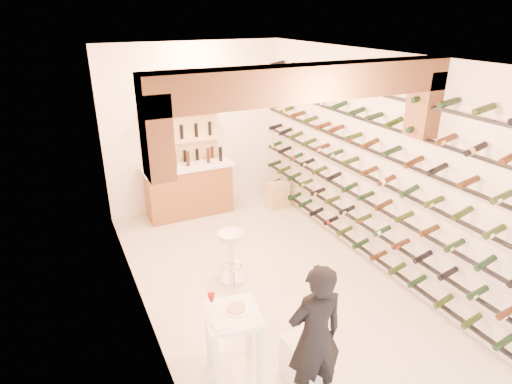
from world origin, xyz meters
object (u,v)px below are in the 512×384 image
Objects in this scene: wine_rack at (357,166)px; white_stool at (305,359)px; back_counter at (189,188)px; person at (315,336)px; tasting_table at (232,324)px; crate_lower at (277,200)px; chrome_barstool at (231,253)px.

wine_rack is 3.00m from white_stool.
back_counter is at bearing 124.66° from wine_rack.
back_counter is 4.76m from person.
white_stool is at bearing -91.88° from back_counter.
tasting_table reaches higher than white_stool.
crate_lower is at bearing -14.77° from back_counter.
back_counter is 4.19m from tasting_table.
tasting_table is at bearing 149.90° from white_stool.
crate_lower is at bearing 47.17° from chrome_barstool.
back_counter is 1.07× the size of person.
crate_lower is (-0.13, 2.20, -1.42)m from wine_rack.
back_counter is 4.51m from white_stool.
tasting_table is 1.29× the size of chrome_barstool.
tasting_table is 2.29× the size of crate_lower.
chrome_barstool is (0.68, 1.68, -0.23)m from tasting_table.
tasting_table is (-2.65, -1.46, -0.87)m from wine_rack.
wine_rack is at bearing -55.34° from back_counter.
wine_rack reaches higher than person.
chrome_barstool is (-0.14, -2.43, -0.08)m from back_counter.
wine_rack is 3.03m from person.
back_counter is 2.18× the size of chrome_barstool.
person is 3.64× the size of crate_lower.
back_counter is at bearing 86.77° from chrome_barstool.
wine_rack reaches higher than tasting_table.
crate_lower is (2.52, 3.66, -0.55)m from tasting_table.
crate_lower is at bearing 66.48° from tasting_table.
person is (0.60, -0.64, 0.12)m from tasting_table.
wine_rack reaches higher than white_stool.
wine_rack is 11.23× the size of white_stool.
white_stool is at bearing -136.95° from wine_rack.
back_counter reaches higher than tasting_table.
back_counter reaches higher than chrome_barstool.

